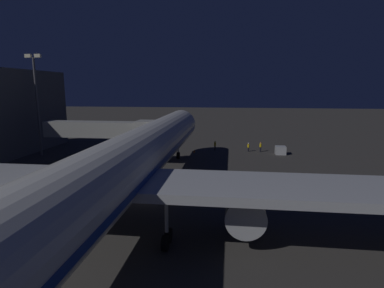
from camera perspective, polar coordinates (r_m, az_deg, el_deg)
name	(u,v)px	position (r m, az deg, el deg)	size (l,w,h in m)	color
ground_plane	(152,194)	(36.98, -7.40, -9.15)	(320.00, 320.00, 0.00)	#383533
airliner_at_gate	(123,169)	(26.81, -12.67, -4.61)	(59.12, 67.93, 18.08)	silver
jet_bridge	(110,130)	(51.33, -14.89, 2.56)	(18.59, 3.40, 7.17)	#9E9E99
apron_floodlight_mast	(37,98)	(62.28, -26.73, 7.60)	(2.90, 0.50, 18.06)	#59595E
baggage_container_near_belt	(280,150)	(59.94, 16.02, -1.13)	(1.86, 1.79, 1.54)	#B7BABF
ground_crew_near_nose_gear	(248,147)	(61.15, 10.37, -0.49)	(0.40, 0.40, 1.74)	black
ground_crew_by_belt_loader	(215,145)	(61.38, 4.27, -0.21)	(0.40, 0.40, 1.91)	black
ground_crew_under_port_wing	(261,147)	(61.26, 12.53, -0.46)	(0.40, 0.40, 1.91)	black
traffic_cone_nose_port	(194,151)	(59.34, 0.42, -1.32)	(0.36, 0.36, 0.55)	orange
traffic_cone_nose_starboard	(172,151)	(60.00, -3.75, -1.21)	(0.36, 0.36, 0.55)	orange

